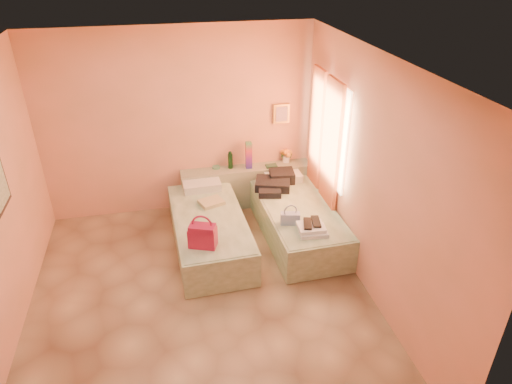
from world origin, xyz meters
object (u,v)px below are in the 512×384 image
blue_handbag (290,218)px  towel_stack (313,229)px  headboard_ledge (247,186)px  magenta_handbag (203,235)px  bed_left (210,232)px  bed_right (297,221)px  water_bottle (230,160)px  flower_vase (286,154)px  green_book (271,166)px

blue_handbag → towel_stack: 0.35m
towel_stack → headboard_ledge: bearing=106.5°
blue_handbag → magenta_handbag: bearing=-156.0°
bed_left → towel_stack: towel_stack is taller
headboard_ledge → blue_handbag: (0.29, -1.47, 0.26)m
bed_right → water_bottle: 1.44m
bed_left → magenta_handbag: size_ratio=6.07×
bed_right → blue_handbag: blue_handbag is taller
bed_left → blue_handbag: (1.02, -0.42, 0.33)m
water_bottle → headboard_ledge: bearing=-10.5°
bed_right → water_bottle: (-0.77, 1.10, 0.53)m
headboard_ledge → water_bottle: size_ratio=7.79×
bed_left → magenta_handbag: bearing=-104.7°
flower_vase → towel_stack: size_ratio=0.75×
water_bottle → towel_stack: water_bottle is taller
headboard_ledge → bed_right: 1.18m
headboard_ledge → flower_vase: flower_vase is taller
bed_right → flower_vase: (0.14, 1.12, 0.53)m
bed_left → water_bottle: size_ratio=7.60×
bed_left → towel_stack: 1.45m
headboard_ledge → magenta_handbag: magenta_handbag is taller
headboard_ledge → bed_right: size_ratio=1.02×
flower_vase → headboard_ledge: bearing=-174.0°
headboard_ledge → magenta_handbag: (-0.88, -1.71, 0.33)m
green_book → blue_handbag: size_ratio=0.70×
bed_left → green_book: (1.12, 1.00, 0.41)m
blue_handbag → green_book: bearing=98.1°
towel_stack → bed_left: bearing=151.3°
green_book → flower_vase: flower_vase is taller
water_bottle → magenta_handbag: water_bottle is taller
bed_right → magenta_handbag: magenta_handbag is taller
water_bottle → towel_stack: 1.94m
water_bottle → magenta_handbag: bearing=-110.0°
headboard_ledge → towel_stack: size_ratio=5.86×
flower_vase → blue_handbag: (-0.37, -1.53, -0.20)m
green_book → flower_vase: bearing=23.8°
bed_right → flower_vase: size_ratio=7.61×
headboard_ledge → water_bottle: 0.52m
bed_left → bed_right: 1.26m
headboard_ledge → towel_stack: 1.82m
water_bottle → blue_handbag: 1.61m
bed_left → bed_right: size_ratio=1.00×
bed_left → flower_vase: bearing=37.0°
bed_left → flower_vase: flower_vase is taller
blue_handbag → water_bottle: bearing=121.6°
bed_left → blue_handbag: size_ratio=7.97×
green_book → blue_handbag: bearing=-93.4°
bed_right → towel_stack: size_ratio=5.71×
bed_left → flower_vase: (1.40, 1.12, 0.53)m
flower_vase → towel_stack: bearing=-94.8°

